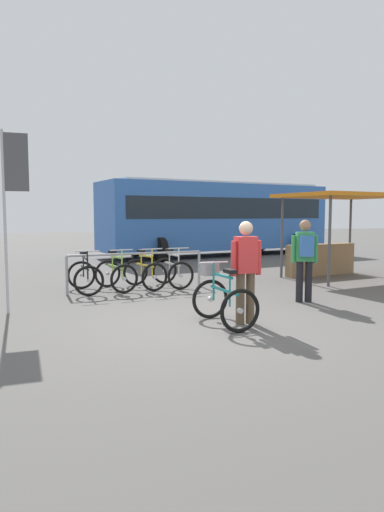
% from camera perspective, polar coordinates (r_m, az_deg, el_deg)
% --- Properties ---
extents(ground_plane, '(80.00, 80.00, 0.00)m').
position_cam_1_polar(ground_plane, '(7.26, 2.43, -8.72)').
color(ground_plane, '#514F4C').
extents(bike_rack_rail, '(3.20, 0.26, 0.88)m').
position_cam_1_polar(bike_rack_rail, '(10.58, -6.90, -0.71)').
color(bike_rack_rail, '#99999E').
rests_on(bike_rack_rail, ground).
extents(racked_bike_black, '(0.71, 1.13, 0.97)m').
position_cam_1_polar(racked_bike_black, '(10.52, -13.20, -2.47)').
color(racked_bike_black, black).
rests_on(racked_bike_black, ground).
extents(racked_bike_lime, '(0.86, 1.21, 0.97)m').
position_cam_1_polar(racked_bike_lime, '(10.67, -9.50, -2.30)').
color(racked_bike_lime, black).
rests_on(racked_bike_lime, ground).
extents(racked_bike_yellow, '(0.87, 1.22, 0.97)m').
position_cam_1_polar(racked_bike_yellow, '(10.86, -5.91, -2.12)').
color(racked_bike_yellow, black).
rests_on(racked_bike_yellow, ground).
extents(racked_bike_white, '(0.75, 1.15, 0.97)m').
position_cam_1_polar(racked_bike_white, '(11.09, -2.46, -1.95)').
color(racked_bike_white, black).
rests_on(racked_bike_white, ground).
extents(featured_bicycle, '(0.72, 1.20, 0.97)m').
position_cam_1_polar(featured_bicycle, '(7.32, 3.73, -5.05)').
color(featured_bicycle, black).
rests_on(featured_bicycle, ground).
extents(person_with_featured_bike, '(0.53, 0.22, 1.64)m').
position_cam_1_polar(person_with_featured_bike, '(7.30, 6.70, -1.44)').
color(person_with_featured_bike, brown).
rests_on(person_with_featured_bike, ground).
extents(pedestrian_with_backpack, '(0.50, 0.41, 1.64)m').
position_cam_1_polar(pedestrian_with_backpack, '(9.32, 13.88, 0.07)').
color(pedestrian_with_backpack, black).
rests_on(pedestrian_with_backpack, ground).
extents(bus_distant, '(10.27, 4.42, 3.08)m').
position_cam_1_polar(bus_distant, '(19.57, 3.16, 5.18)').
color(bus_distant, '#3366B7').
rests_on(bus_distant, ground).
extents(market_stall, '(3.39, 2.70, 2.30)m').
position_cam_1_polar(market_stall, '(13.32, 17.05, 3.46)').
color(market_stall, '#4C4C51').
rests_on(market_stall, ground).
extents(banner_flag, '(0.45, 0.05, 3.20)m').
position_cam_1_polar(banner_flag, '(8.62, -21.55, 8.06)').
color(banner_flag, '#B2B2B7').
rests_on(banner_flag, ground).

